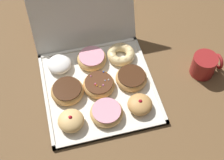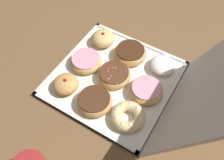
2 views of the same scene
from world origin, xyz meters
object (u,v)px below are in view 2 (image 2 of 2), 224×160
(chocolate_frosted_donut_3, at_px, (130,53))
(chocolate_frosted_donut_5, at_px, (94,100))
(jelly_filled_donut_2, at_px, (66,84))
(pink_frosted_donut_7, at_px, (146,90))
(jelly_filled_donut_0, at_px, (103,38))
(donut_box, at_px, (114,79))
(powdered_filled_donut_6, at_px, (162,65))
(pink_frosted_donut_1, at_px, (85,62))
(cruller_donut_8, at_px, (128,116))
(sprinkle_donut_4, at_px, (114,76))

(chocolate_frosted_donut_3, bearing_deg, chocolate_frosted_donut_5, -0.74)
(jelly_filled_donut_2, bearing_deg, pink_frosted_donut_7, 115.98)
(jelly_filled_donut_0, relative_size, chocolate_frosted_donut_3, 0.75)
(donut_box, bearing_deg, chocolate_frosted_donut_3, -179.47)
(chocolate_frosted_donut_3, relative_size, powdered_filled_donut_6, 1.31)
(pink_frosted_donut_1, relative_size, cruller_donut_8, 1.05)
(sprinkle_donut_4, xyz_separation_m, cruller_donut_8, (0.11, 0.12, -0.00))
(pink_frosted_donut_1, distance_m, chocolate_frosted_donut_3, 0.17)
(chocolate_frosted_donut_3, xyz_separation_m, pink_frosted_donut_7, (0.12, 0.13, -0.00))
(sprinkle_donut_4, bearing_deg, chocolate_frosted_donut_5, -2.27)
(pink_frosted_donut_7, bearing_deg, jelly_filled_donut_0, -116.97)
(chocolate_frosted_donut_3, bearing_deg, cruller_donut_8, 27.48)
(jelly_filled_donut_0, distance_m, chocolate_frosted_donut_3, 0.12)
(chocolate_frosted_donut_5, distance_m, cruller_donut_8, 0.12)
(jelly_filled_donut_0, height_order, jelly_filled_donut_2, jelly_filled_donut_0)
(pink_frosted_donut_1, bearing_deg, chocolate_frosted_donut_3, 135.62)
(pink_frosted_donut_1, bearing_deg, powdered_filled_donut_6, 117.86)
(pink_frosted_donut_7, height_order, cruller_donut_8, pink_frosted_donut_7)
(cruller_donut_8, bearing_deg, sprinkle_donut_4, -133.00)
(donut_box, distance_m, jelly_filled_donut_2, 0.17)
(sprinkle_donut_4, height_order, cruller_donut_8, sprinkle_donut_4)
(jelly_filled_donut_2, bearing_deg, jelly_filled_donut_0, -178.65)
(jelly_filled_donut_0, height_order, pink_frosted_donut_1, jelly_filled_donut_0)
(sprinkle_donut_4, bearing_deg, jelly_filled_donut_2, -45.79)
(jelly_filled_donut_0, relative_size, jelly_filled_donut_2, 1.02)
(pink_frosted_donut_1, height_order, powdered_filled_donut_6, powdered_filled_donut_6)
(chocolate_frosted_donut_3, relative_size, cruller_donut_8, 1.10)
(jelly_filled_donut_0, xyz_separation_m, jelly_filled_donut_2, (0.24, 0.01, -0.00))
(pink_frosted_donut_1, distance_m, powdered_filled_donut_6, 0.28)
(chocolate_frosted_donut_5, bearing_deg, donut_box, 178.07)
(jelly_filled_donut_2, distance_m, chocolate_frosted_donut_5, 0.11)
(jelly_filled_donut_0, xyz_separation_m, sprinkle_donut_4, (0.13, 0.12, -0.01))
(jelly_filled_donut_2, relative_size, chocolate_frosted_donut_5, 0.75)
(donut_box, relative_size, pink_frosted_donut_1, 3.51)
(jelly_filled_donut_2, xyz_separation_m, powdered_filled_donut_6, (-0.24, 0.24, -0.00))
(sprinkle_donut_4, bearing_deg, jelly_filled_donut_0, -136.01)
(powdered_filled_donut_6, relative_size, pink_frosted_donut_7, 0.80)
(sprinkle_donut_4, bearing_deg, chocolate_frosted_donut_3, -179.23)
(jelly_filled_donut_2, height_order, sprinkle_donut_4, jelly_filled_donut_2)
(jelly_filled_donut_0, distance_m, chocolate_frosted_donut_5, 0.27)
(sprinkle_donut_4, relative_size, powdered_filled_donut_6, 1.28)
(jelly_filled_donut_0, bearing_deg, chocolate_frosted_donut_5, 25.83)
(jelly_filled_donut_2, xyz_separation_m, chocolate_frosted_donut_5, (0.00, 0.11, -0.00))
(chocolate_frosted_donut_3, height_order, sprinkle_donut_4, same)
(chocolate_frosted_donut_3, bearing_deg, pink_frosted_donut_7, 46.74)
(jelly_filled_donut_2, distance_m, powdered_filled_donut_6, 0.35)
(jelly_filled_donut_2, xyz_separation_m, pink_frosted_donut_7, (-0.12, 0.24, -0.00))
(jelly_filled_donut_2, bearing_deg, chocolate_frosted_donut_5, 88.48)
(chocolate_frosted_donut_3, bearing_deg, jelly_filled_donut_2, -26.38)
(jelly_filled_donut_2, distance_m, chocolate_frosted_donut_3, 0.26)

